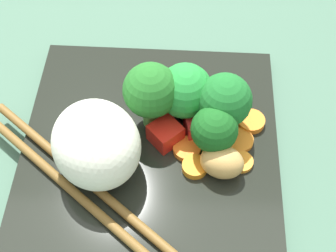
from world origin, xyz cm
name	(u,v)px	position (x,y,z in cm)	size (l,w,h in cm)	color
ground_plane	(151,153)	(0.00, 0.00, -1.00)	(110.00, 110.00, 2.00)	#426752
square_plate	(151,144)	(0.00, 0.00, 0.69)	(24.02, 24.02, 1.39)	black
rice_mound	(96,144)	(4.43, 3.12, 4.92)	(8.53, 7.60, 7.07)	white
broccoli_floret_0	(214,130)	(-5.77, 1.01, 4.54)	(4.28, 4.28, 5.47)	#549240
broccoli_floret_1	(147,91)	(0.38, -2.25, 5.76)	(5.16, 5.16, 7.14)	#569E49
broccoli_floret_2	(185,91)	(-3.13, -2.98, 5.04)	(5.22, 5.22, 6.43)	#70BF57
broccoli_floret_3	(225,101)	(-6.70, -1.67, 5.42)	(5.04, 5.04, 6.64)	#63A143
carrot_slice_0	(195,167)	(-4.17, 3.15, 1.75)	(2.33, 2.33, 0.72)	orange
carrot_slice_1	(239,138)	(-8.36, -0.25, 1.61)	(2.71, 2.71, 0.44)	orange
carrot_slice_2	(251,121)	(-9.61, -2.21, 1.72)	(2.66, 2.66, 0.67)	orange
carrot_slice_3	(241,162)	(-8.39, 2.37, 1.60)	(2.28, 2.28, 0.43)	orange
carrot_slice_4	(187,149)	(-3.45, 1.16, 1.68)	(2.61, 2.61, 0.59)	orange
carrot_slice_5	(209,101)	(-5.58, -4.68, 1.67)	(2.56, 2.56, 0.57)	orange
pepper_chunk_0	(187,90)	(-3.33, -5.25, 2.56)	(3.07, 3.03, 2.35)	red
pepper_chunk_1	(165,138)	(-1.41, 0.49, 2.39)	(2.59, 2.64, 2.00)	red
pepper_chunk_2	(200,126)	(-4.64, -0.98, 2.42)	(2.74, 2.27, 2.06)	red
chicken_piece_1	(166,108)	(-1.30, -3.02, 2.39)	(2.72, 2.44, 2.00)	tan
chicken_piece_3	(222,162)	(-6.54, 3.25, 2.87)	(3.97, 3.06, 2.96)	tan
chopstick_pair	(78,185)	(6.11, 5.36, 1.80)	(20.33, 17.60, 0.82)	brown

